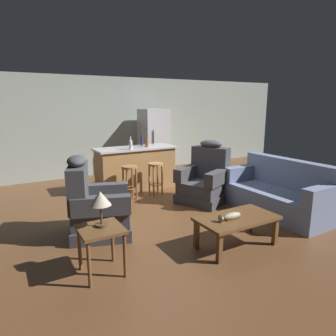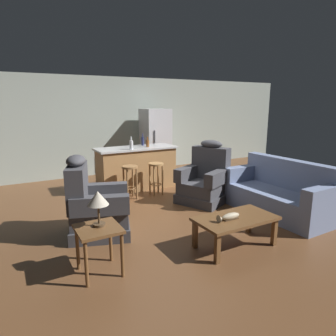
% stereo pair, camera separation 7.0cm
% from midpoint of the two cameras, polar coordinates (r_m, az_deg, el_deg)
% --- Properties ---
extents(ground_plane, '(12.00, 12.00, 0.00)m').
position_cam_midpoint_polar(ground_plane, '(5.77, -0.94, -7.12)').
color(ground_plane, brown).
extents(back_wall, '(12.00, 0.05, 2.60)m').
position_cam_midpoint_polar(back_wall, '(8.34, -11.55, 7.82)').
color(back_wall, '#939E93').
rests_on(back_wall, ground_plane).
extents(coffee_table, '(1.10, 0.60, 0.42)m').
position_cam_midpoint_polar(coffee_table, '(4.20, 12.50, -9.78)').
color(coffee_table, brown).
rests_on(coffee_table, ground_plane).
extents(fish_figurine, '(0.34, 0.10, 0.10)m').
position_cam_midpoint_polar(fish_figurine, '(4.05, 11.27, -9.06)').
color(fish_figurine, '#4C3823').
rests_on(fish_figurine, coffee_table).
extents(couch, '(0.88, 1.92, 0.94)m').
position_cam_midpoint_polar(couch, '(5.66, 20.04, -4.66)').
color(couch, '#707FA3').
rests_on(couch, ground_plane).
extents(recliner_near_lamp, '(1.07, 1.07, 1.20)m').
position_cam_midpoint_polar(recliner_near_lamp, '(4.57, -14.14, -7.21)').
color(recliner_near_lamp, '#3D3D42').
rests_on(recliner_near_lamp, ground_plane).
extents(recliner_near_island, '(1.12, 1.12, 1.20)m').
position_cam_midpoint_polar(recliner_near_island, '(5.95, 6.68, -2.34)').
color(recliner_near_island, '#3D3D42').
rests_on(recliner_near_island, ground_plane).
extents(end_table, '(0.48, 0.48, 0.56)m').
position_cam_midpoint_polar(end_table, '(3.53, -13.23, -12.49)').
color(end_table, brown).
rests_on(end_table, ground_plane).
extents(table_lamp, '(0.24, 0.24, 0.41)m').
position_cam_midpoint_polar(table_lamp, '(3.42, -13.34, -5.97)').
color(table_lamp, '#4C3823').
rests_on(table_lamp, end_table).
extents(kitchen_island, '(1.80, 0.70, 0.95)m').
position_cam_midpoint_polar(kitchen_island, '(6.81, -6.47, 0.02)').
color(kitchen_island, '#9E7042').
rests_on(kitchen_island, ground_plane).
extents(bar_stool_left, '(0.32, 0.32, 0.68)m').
position_cam_midpoint_polar(bar_stool_left, '(6.09, -7.66, -1.55)').
color(bar_stool_left, olive).
rests_on(bar_stool_left, ground_plane).
extents(bar_stool_right, '(0.32, 0.32, 0.68)m').
position_cam_midpoint_polar(bar_stool_right, '(6.33, -2.70, -0.92)').
color(bar_stool_right, '#A87A47').
rests_on(bar_stool_right, ground_plane).
extents(refrigerator, '(0.70, 0.69, 1.76)m').
position_cam_midpoint_polar(refrigerator, '(8.27, -2.92, 5.09)').
color(refrigerator, '#B7B7BC').
rests_on(refrigerator, ground_plane).
extents(bottle_tall_green, '(0.07, 0.07, 0.23)m').
position_cam_midpoint_polar(bottle_tall_green, '(6.74, -4.37, 4.75)').
color(bottle_tall_green, brown).
rests_on(bottle_tall_green, kitchen_island).
extents(bottle_short_amber, '(0.07, 0.07, 0.28)m').
position_cam_midpoint_polar(bottle_short_amber, '(6.98, -5.30, 5.17)').
color(bottle_short_amber, '#23284C').
rests_on(bottle_short_amber, kitchen_island).
extents(bottle_wine_dark, '(0.08, 0.08, 0.28)m').
position_cam_midpoint_polar(bottle_wine_dark, '(6.38, -7.46, 4.43)').
color(bottle_wine_dark, silver).
rests_on(bottle_wine_dark, kitchen_island).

